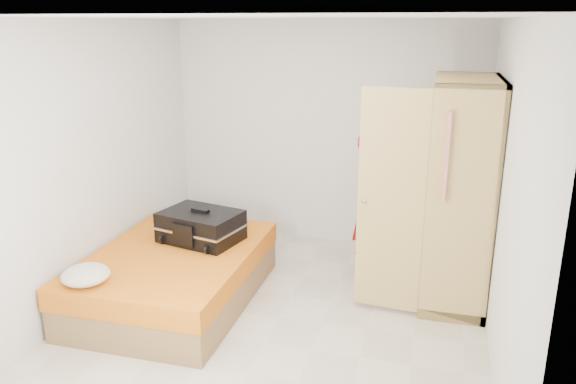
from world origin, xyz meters
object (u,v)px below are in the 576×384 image
(suitcase, at_px, (201,226))
(round_cushion, at_px, (86,275))
(wardrobe, at_px, (453,197))
(bed, at_px, (175,276))
(person, at_px, (373,206))

(suitcase, relative_size, round_cushion, 2.19)
(wardrobe, bearing_deg, suitcase, -169.03)
(bed, xyz_separation_m, round_cushion, (-0.39, -0.80, 0.32))
(person, bearing_deg, bed, 126.93)
(round_cushion, bearing_deg, suitcase, 64.94)
(suitcase, xyz_separation_m, round_cushion, (-0.53, -1.13, -0.07))
(person, bearing_deg, wardrobe, -102.76)
(wardrobe, bearing_deg, bed, -162.50)
(bed, height_order, suitcase, suitcase)
(person, distance_m, suitcase, 1.75)
(person, xyz_separation_m, round_cushion, (-2.12, -1.85, -0.19))
(wardrobe, xyz_separation_m, person, (-0.77, 0.26, -0.24))
(wardrobe, height_order, round_cushion, wardrobe)
(wardrobe, height_order, person, wardrobe)
(bed, xyz_separation_m, person, (1.73, 1.05, 0.51))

